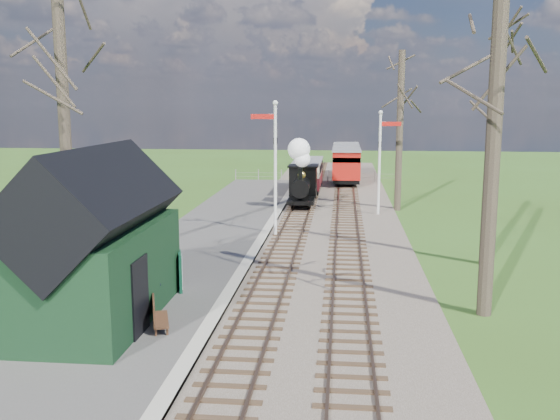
{
  "coord_description": "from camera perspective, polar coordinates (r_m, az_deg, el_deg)",
  "views": [
    {
      "loc": [
        2.33,
        -11.92,
        6.09
      ],
      "look_at": [
        -0.3,
        14.09,
        1.6
      ],
      "focal_mm": 40.0,
      "sensor_mm": 36.0,
      "label": 1
    }
  ],
  "objects": [
    {
      "name": "person",
      "position": [
        18.26,
        -11.34,
        -6.98
      ],
      "size": [
        0.47,
        0.58,
        1.39
      ],
      "primitive_type": "imported",
      "rotation": [
        0.0,
        0.0,
        1.87
      ],
      "color": "black",
      "rests_on": "platform"
    },
    {
      "name": "semaphore_far",
      "position": [
        34.1,
        9.22,
        5.01
      ],
      "size": [
        1.22,
        0.24,
        5.72
      ],
      "color": "silver",
      "rests_on": "ground"
    },
    {
      "name": "coach",
      "position": [
        42.13,
        2.56,
        3.3
      ],
      "size": [
        1.86,
        6.38,
        1.96
      ],
      "color": "black",
      "rests_on": "ground"
    },
    {
      "name": "semaphore_near",
      "position": [
        28.2,
        -0.57,
        4.72
      ],
      "size": [
        1.22,
        0.24,
        6.22
      ],
      "color": "silver",
      "rests_on": "ground"
    },
    {
      "name": "red_carriage_a",
      "position": [
        47.04,
        6.08,
        4.11
      ],
      "size": [
        2.1,
        5.21,
        2.21
      ],
      "color": "black",
      "rests_on": "ground"
    },
    {
      "name": "sign_board",
      "position": [
        20.15,
        -9.08,
        -5.55
      ],
      "size": [
        0.32,
        0.83,
        1.23
      ],
      "color": "#0D402A",
      "rests_on": "platform"
    },
    {
      "name": "locomotive",
      "position": [
        36.07,
        2.01,
        3.01
      ],
      "size": [
        1.6,
        3.72,
        3.99
      ],
      "color": "black",
      "rests_on": "ground"
    },
    {
      "name": "track_near",
      "position": [
        34.53,
        1.81,
        -0.25
      ],
      "size": [
        1.6,
        60.0,
        0.15
      ],
      "color": "brown",
      "rests_on": "ground"
    },
    {
      "name": "coping_strip",
      "position": [
        26.84,
        -1.94,
        -3.15
      ],
      "size": [
        0.4,
        44.0,
        0.21
      ],
      "primitive_type": "cube",
      "color": "#B2AD9E",
      "rests_on": "ground"
    },
    {
      "name": "track_far",
      "position": [
        34.45,
        6.13,
        -0.33
      ],
      "size": [
        1.6,
        60.0,
        0.15
      ],
      "color": "brown",
      "rests_on": "ground"
    },
    {
      "name": "bare_trees",
      "position": [
        22.06,
        3.2,
        7.44
      ],
      "size": [
        15.51,
        22.39,
        12.0
      ],
      "color": "#382D23",
      "rests_on": "ground"
    },
    {
      "name": "distant_hills",
      "position": [
        79.5,
        4.89,
        -6.59
      ],
      "size": [
        114.4,
        48.0,
        22.02
      ],
      "color": "#385B23",
      "rests_on": "ground"
    },
    {
      "name": "ballast_bed",
      "position": [
        34.47,
        3.96,
        -0.37
      ],
      "size": [
        8.0,
        60.0,
        0.1
      ],
      "primitive_type": "cube",
      "color": "brown",
      "rests_on": "ground"
    },
    {
      "name": "fence_line",
      "position": [
        48.29,
        3.32,
        3.13
      ],
      "size": [
        12.6,
        0.08,
        1.0
      ],
      "color": "slate",
      "rests_on": "ground"
    },
    {
      "name": "station_shed",
      "position": [
        17.66,
        -16.44,
        -3.16
      ],
      "size": [
        3.25,
        6.3,
        4.78
      ],
      "color": "black",
      "rests_on": "platform"
    },
    {
      "name": "red_carriage_b",
      "position": [
        52.52,
        6.06,
        4.7
      ],
      "size": [
        2.1,
        5.21,
        2.21
      ],
      "color": "black",
      "rests_on": "ground"
    },
    {
      "name": "platform",
      "position": [
        27.24,
        -6.75,
        -3.03
      ],
      "size": [
        5.0,
        44.0,
        0.2
      ],
      "primitive_type": "cube",
      "color": "#474442",
      "rests_on": "ground"
    },
    {
      "name": "bench",
      "position": [
        17.03,
        -11.18,
        -9.4
      ],
      "size": [
        0.79,
        1.39,
        0.77
      ],
      "color": "#4B2C1A",
      "rests_on": "platform"
    },
    {
      "name": "ground",
      "position": [
        13.59,
        -4.94,
        -16.91
      ],
      "size": [
        140.0,
        140.0,
        0.0
      ],
      "primitive_type": "plane",
      "color": "#35541A",
      "rests_on": "ground"
    }
  ]
}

